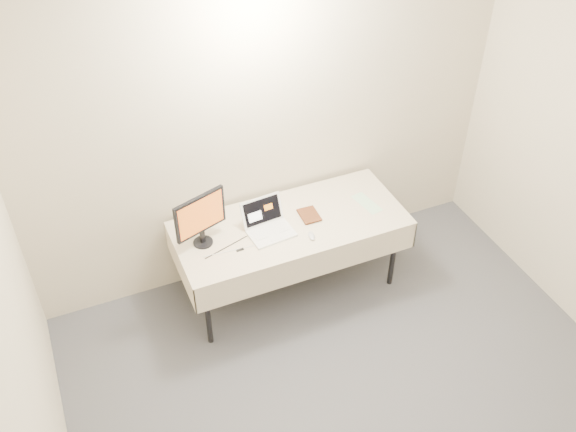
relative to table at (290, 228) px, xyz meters
name	(u,v)px	position (x,y,z in m)	size (l,w,h in m)	color
back_wall	(268,129)	(0.00, 0.45, 0.67)	(4.00, 0.10, 2.70)	beige
table	(290,228)	(0.00, 0.00, 0.00)	(1.86, 0.81, 0.74)	black
laptop	(267,224)	(-0.20, -0.01, 0.12)	(0.37, 0.36, 0.23)	white
monitor	(200,217)	(-0.71, 0.04, 0.32)	(0.42, 0.19, 0.45)	black
book	(301,209)	(0.10, 0.02, 0.16)	(0.15, 0.02, 0.20)	brown
alarm_clock	(262,205)	(-0.13, 0.27, 0.09)	(0.14, 0.07, 0.05)	black
clicker	(312,236)	(0.08, -0.22, 0.07)	(0.05, 0.10, 0.02)	silver
paper_form	(367,203)	(0.68, -0.02, 0.06)	(0.11, 0.29, 0.00)	#B4E3B4
usb_dongle	(240,250)	(-0.48, -0.15, 0.07)	(0.06, 0.02, 0.01)	black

